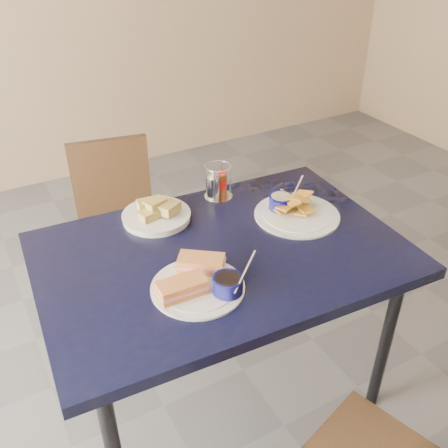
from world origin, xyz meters
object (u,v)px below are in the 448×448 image
dining_table (222,266)px  chair_far (114,212)px  sandwich_plate (201,281)px  plantain_plate (292,210)px  bread_basket (156,213)px  condiment_caddy (217,184)px

dining_table → chair_far: bearing=96.7°
dining_table → sandwich_plate: bearing=-137.5°
chair_far → plantain_plate: size_ratio=2.54×
chair_far → sandwich_plate: size_ratio=2.58×
plantain_plate → bread_basket: 0.49m
sandwich_plate → condiment_caddy: condiment_caddy is taller
chair_far → bread_basket: (-0.01, -0.61, 0.32)m
chair_far → bread_basket: bread_basket is taller
bread_basket → condiment_caddy: condiment_caddy is taller
dining_table → sandwich_plate: size_ratio=4.03×
chair_far → plantain_plate: bearing=-61.8°
dining_table → chair_far: chair_far is taller
plantain_plate → condiment_caddy: (-0.18, 0.24, 0.04)m
chair_far → sandwich_plate: bearing=-92.3°
chair_far → sandwich_plate: sandwich_plate is taller
chair_far → sandwich_plate: (-0.04, -1.02, 0.32)m
dining_table → plantain_plate: size_ratio=3.97×
plantain_plate → condiment_caddy: condiment_caddy is taller
chair_far → plantain_plate: 0.98m
bread_basket → dining_table: bearing=-68.0°
plantain_plate → bread_basket: size_ratio=1.28×
sandwich_plate → bread_basket: (0.03, 0.41, 0.00)m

